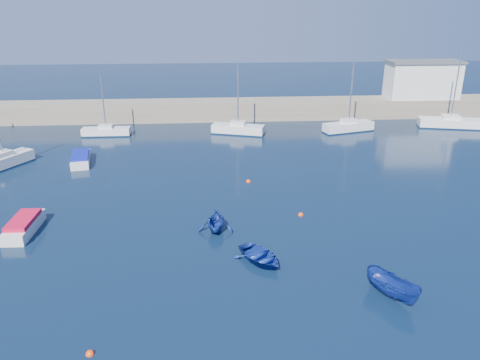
{
  "coord_description": "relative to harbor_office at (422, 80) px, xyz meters",
  "views": [
    {
      "loc": [
        -1.05,
        -19.79,
        15.86
      ],
      "look_at": [
        1.61,
        17.16,
        1.6
      ],
      "focal_mm": 35.0,
      "sensor_mm": 36.0,
      "label": 1
    }
  ],
  "objects": [
    {
      "name": "buoy_3",
      "position": [
        -27.34,
        -25.21,
        -5.1
      ],
      "size": [
        0.47,
        0.47,
        0.47
      ],
      "primitive_type": "sphere",
      "color": "#FF3E0D",
      "rests_on": "ground"
    },
    {
      "name": "sailboat_8",
      "position": [
        1.2,
        -7.21,
        -4.43
      ],
      "size": [
        8.31,
        4.0,
        10.42
      ],
      "rotation": [
        0.0,
        0.0,
        1.34
      ],
      "color": "silver",
      "rests_on": "ground"
    },
    {
      "name": "back_wall",
      "position": [
        -30.0,
        0.0,
        -3.8
      ],
      "size": [
        96.0,
        4.5,
        2.6
      ],
      "primitive_type": "cube",
      "color": "gray",
      "rests_on": "ground"
    },
    {
      "name": "motorboat_2",
      "position": [
        -44.3,
        -18.52,
        -4.62
      ],
      "size": [
        2.65,
        5.26,
        1.03
      ],
      "rotation": [
        0.0,
        0.0,
        0.19
      ],
      "color": "silver",
      "rests_on": "ground"
    },
    {
      "name": "sailboat_6",
      "position": [
        -27.17,
        -8.35,
        -4.45
      ],
      "size": [
        6.82,
        3.73,
        8.73
      ],
      "rotation": [
        0.0,
        0.0,
        1.27
      ],
      "color": "silver",
      "rests_on": "ground"
    },
    {
      "name": "buoy_0",
      "position": [
        -36.95,
        -47.4,
        -5.1
      ],
      "size": [
        0.42,
        0.42,
        0.42
      ],
      "primitive_type": "sphere",
      "color": "#FF3E0D",
      "rests_on": "ground"
    },
    {
      "name": "ground",
      "position": [
        -30.0,
        -46.0,
        -5.1
      ],
      "size": [
        220.0,
        220.0,
        0.0
      ],
      "primitive_type": "plane",
      "color": "#0B1C33",
      "rests_on": "ground"
    },
    {
      "name": "motorboat_1",
      "position": [
        -44.59,
        -34.14,
        -4.57
      ],
      "size": [
        1.73,
        4.63,
        1.13
      ],
      "rotation": [
        0.0,
        0.0,
        -0.03
      ],
      "color": "silver",
      "rests_on": "ground"
    },
    {
      "name": "dinghy_left",
      "position": [
        -30.61,
        -34.94,
        -4.31
      ],
      "size": [
        2.85,
        3.22,
        1.58
      ],
      "primitive_type": "imported",
      "rotation": [
        0.0,
        0.0,
        -0.09
      ],
      "color": "navy",
      "rests_on": "ground"
    },
    {
      "name": "sailboat_3",
      "position": [
        -51.67,
        -19.41,
        -4.43
      ],
      "size": [
        4.56,
        6.24,
        8.31
      ],
      "rotation": [
        0.0,
        0.0,
        -0.52
      ],
      "color": "silver",
      "rests_on": "ground"
    },
    {
      "name": "dinghy_right",
      "position": [
        -20.81,
        -43.97,
        -4.4
      ],
      "size": [
        3.0,
        3.81,
        1.4
      ],
      "primitive_type": "imported",
      "rotation": [
        0.0,
        0.0,
        0.53
      ],
      "color": "navy",
      "rests_on": "ground"
    },
    {
      "name": "sailboat_5",
      "position": [
        -43.68,
        -7.98,
        -4.54
      ],
      "size": [
        5.89,
        1.67,
        7.76
      ],
      "rotation": [
        0.0,
        0.0,
        1.57
      ],
      "color": "silver",
      "rests_on": "ground"
    },
    {
      "name": "buoy_1",
      "position": [
        -23.85,
        -32.75,
        -5.1
      ],
      "size": [
        0.45,
        0.45,
        0.45
      ],
      "primitive_type": "sphere",
      "color": "#D74310",
      "rests_on": "ground"
    },
    {
      "name": "sailboat_7",
      "position": [
        -12.89,
        -8.24,
        -4.44
      ],
      "size": [
        6.91,
        3.68,
        8.83
      ],
      "rotation": [
        0.0,
        0.0,
        1.86
      ],
      "color": "silver",
      "rests_on": "ground"
    },
    {
      "name": "harbor_office",
      "position": [
        0.0,
        0.0,
        0.0
      ],
      "size": [
        10.0,
        4.0,
        5.0
      ],
      "primitive_type": "cube",
      "color": "silver",
      "rests_on": "back_wall"
    },
    {
      "name": "dinghy_center",
      "position": [
        -27.85,
        -39.52,
        -4.73
      ],
      "size": [
        4.1,
        4.43,
        0.75
      ],
      "primitive_type": "imported",
      "rotation": [
        0.0,
        0.0,
        0.56
      ],
      "color": "navy",
      "rests_on": "ground"
    }
  ]
}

